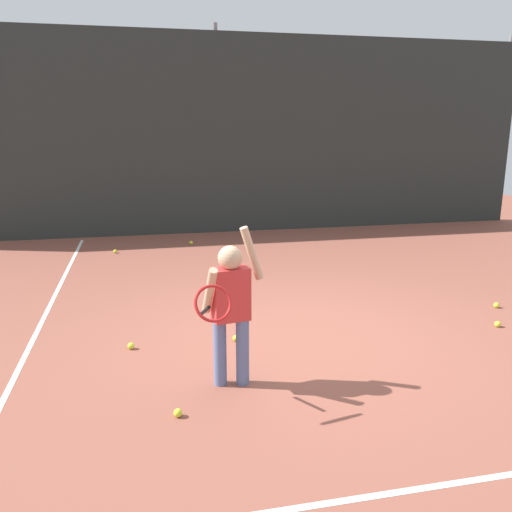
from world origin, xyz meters
The scene contains 14 objects.
ground_plane centered at (0.00, 0.00, 0.00)m, with size 20.00×20.00×0.00m, color brown.
court_line_baseline centered at (0.00, -2.42, 0.00)m, with size 9.00×0.05×0.00m, color white.
court_line_sideline centered at (-2.71, 1.00, 0.00)m, with size 0.05×9.00×0.00m, color white.
back_fence_windscreen centered at (0.00, 5.79, 1.96)m, with size 13.33×0.08×3.92m, color #282D2B.
fence_post_1 centered at (0.00, 5.85, 2.04)m, with size 0.09×0.09×4.07m, color slate.
fence_post_2 centered at (6.52, 5.85, 2.04)m, with size 0.09×0.09×4.07m, color slate.
tennis_player centered at (-0.88, -0.87, 0.73)m, with size 0.65×0.65×1.35m.
tennis_ball_1 centered at (2.58, 0.36, 0.03)m, with size 0.07×0.07×0.07m, color #CCE033.
tennis_ball_2 centered at (-1.36, -1.29, 0.03)m, with size 0.07×0.07×0.07m, color #CCE033.
tennis_ball_3 centered at (2.19, -0.19, 0.03)m, with size 0.07×0.07×0.07m, color #CCE033.
tennis_ball_4 centered at (-2.04, 4.26, 0.03)m, with size 0.07×0.07×0.07m, color #CCE033.
tennis_ball_5 centered at (-0.69, 4.68, 0.03)m, with size 0.07×0.07×0.07m, color #CCE033.
tennis_ball_6 centered at (-0.68, 0.03, 0.03)m, with size 0.07×0.07×0.07m, color #CCE033.
tennis_ball_7 centered at (-1.72, 0.06, 0.03)m, with size 0.07×0.07×0.07m, color #CCE033.
Camera 1 is at (-1.54, -4.87, 2.12)m, focal length 36.71 mm.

